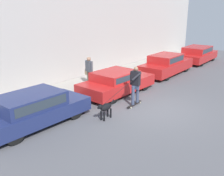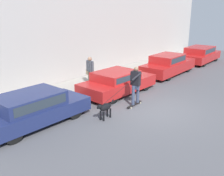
{
  "view_description": "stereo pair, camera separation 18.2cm",
  "coord_description": "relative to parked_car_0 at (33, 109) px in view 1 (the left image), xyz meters",
  "views": [
    {
      "loc": [
        -9.24,
        -5.39,
        4.26
      ],
      "look_at": [
        -1.13,
        1.4,
        0.95
      ],
      "focal_mm": 42.0,
      "sensor_mm": 36.0,
      "label": 1
    },
    {
      "loc": [
        -9.12,
        -5.53,
        4.26
      ],
      "look_at": [
        -1.13,
        1.4,
        0.95
      ],
      "focal_mm": 42.0,
      "sensor_mm": 36.0,
      "label": 2
    }
  ],
  "objects": [
    {
      "name": "pedestrian_with_bag",
      "position": [
        4.75,
        1.81,
        0.36
      ],
      "size": [
        0.32,
        0.71,
        1.55
      ],
      "rotation": [
        0.0,
        0.0,
        -0.26
      ],
      "color": "brown",
      "rests_on": "sidewalk_curb"
    },
    {
      "name": "back_wall",
      "position": [
        4.23,
        3.59,
        1.91
      ],
      "size": [
        32.0,
        0.3,
        5.06
      ],
      "color": "#B2ADA8",
      "rests_on": "ground_plane"
    },
    {
      "name": "ground_plane",
      "position": [
        4.23,
        -2.61,
        -0.62
      ],
      "size": [
        36.0,
        36.0,
        0.0
      ],
      "primitive_type": "plane",
      "color": "#545459"
    },
    {
      "name": "sidewalk_curb",
      "position": [
        4.23,
        2.26,
        -0.55
      ],
      "size": [
        30.0,
        2.32,
        0.13
      ],
      "color": "#A39E93",
      "rests_on": "ground_plane"
    },
    {
      "name": "skateboarder",
      "position": [
        4.08,
        -1.72,
        0.39
      ],
      "size": [
        2.81,
        0.57,
        1.77
      ],
      "rotation": [
        0.0,
        0.0,
        3.21
      ],
      "color": "beige",
      "rests_on": "ground_plane"
    },
    {
      "name": "fire_hydrant",
      "position": [
        7.36,
        0.85,
        -0.28
      ],
      "size": [
        0.18,
        0.18,
        0.65
      ],
      "color": "gold",
      "rests_on": "ground_plane"
    },
    {
      "name": "parked_car_2",
      "position": [
        10.06,
        -0.0,
        0.01
      ],
      "size": [
        4.61,
        1.83,
        1.31
      ],
      "rotation": [
        0.0,
        0.0,
        0.03
      ],
      "color": "black",
      "rests_on": "ground_plane"
    },
    {
      "name": "parked_car_0",
      "position": [
        0.0,
        0.0,
        0.0
      ],
      "size": [
        4.23,
        1.76,
        1.24
      ],
      "rotation": [
        0.0,
        0.0,
        0.0
      ],
      "color": "black",
      "rests_on": "ground_plane"
    },
    {
      "name": "dog",
      "position": [
        2.11,
        -1.7,
        -0.15
      ],
      "size": [
        1.01,
        0.32,
        0.71
      ],
      "rotation": [
        0.0,
        0.0,
        3.21
      ],
      "color": "black",
      "rests_on": "ground_plane"
    },
    {
      "name": "parked_car_1",
      "position": [
        4.91,
        0.0,
        -0.05
      ],
      "size": [
        4.22,
        1.88,
        1.17
      ],
      "rotation": [
        0.0,
        0.0,
        -0.01
      ],
      "color": "black",
      "rests_on": "ground_plane"
    },
    {
      "name": "parked_car_3",
      "position": [
        15.07,
        -0.0,
        0.0
      ],
      "size": [
        4.23,
        1.98,
        1.25
      ],
      "rotation": [
        0.0,
        0.0,
        0.04
      ],
      "color": "black",
      "rests_on": "ground_plane"
    }
  ]
}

